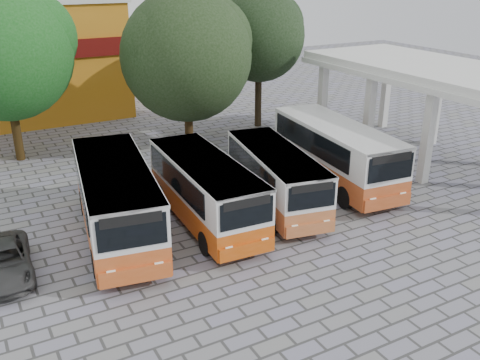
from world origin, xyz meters
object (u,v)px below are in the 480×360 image
bus_centre_right (276,175)px  bus_far_right (336,150)px  bus_far_left (116,197)px  bus_centre_left (205,188)px  parked_car (3,262)px

bus_centre_right → bus_far_right: size_ratio=0.89×
bus_far_left → bus_centre_left: bus_far_left is taller
bus_centre_left → parked_car: 8.23m
bus_far_left → bus_centre_left: size_ratio=1.11×
bus_centre_right → bus_far_right: bearing=22.9°
bus_centre_right → parked_car: (-11.68, -0.39, -0.97)m
bus_far_left → parked_car: size_ratio=2.14×
parked_car → bus_far_right: bearing=8.3°
parked_car → bus_centre_left: bearing=6.1°
parked_car → bus_centre_right: bearing=5.5°
bus_far_right → bus_centre_right: bearing=-161.7°
bus_centre_left → bus_far_left: bearing=174.8°
bus_far_right → bus_centre_left: bearing=-167.3°
bus_centre_left → bus_far_right: bearing=9.9°
bus_centre_left → bus_centre_right: (3.53, 0.03, -0.09)m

